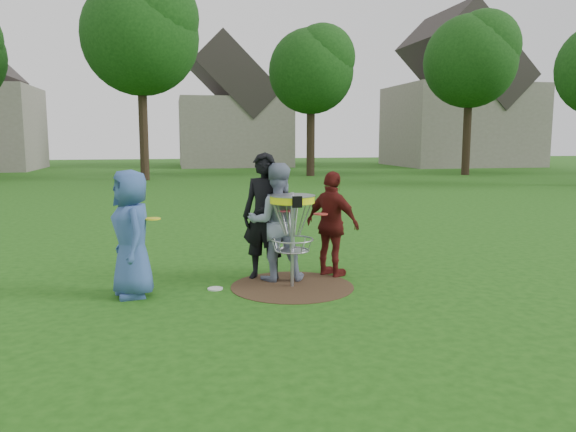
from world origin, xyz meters
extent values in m
plane|color=#19470F|center=(0.00, 0.00, 0.00)|extent=(100.00, 100.00, 0.00)
cylinder|color=#47331E|center=(0.00, 0.00, 0.00)|extent=(1.80, 1.80, 0.01)
imported|color=#365697|center=(-2.23, -0.04, 0.87)|extent=(0.76, 0.96, 1.74)
imported|color=black|center=(-0.31, 0.54, 0.97)|extent=(0.84, 0.75, 1.94)
imported|color=gray|center=(-0.15, 0.45, 0.89)|extent=(0.91, 0.73, 1.79)
imported|color=#5A1714|center=(0.75, 0.51, 0.82)|extent=(0.90, 1.01, 1.64)
cylinder|color=silver|center=(-1.11, 0.08, 0.01)|extent=(0.22, 0.22, 0.02)
cylinder|color=#9EA0A5|center=(0.00, 0.00, 0.69)|extent=(0.05, 0.05, 1.38)
cylinder|color=#F5FF0D|center=(0.00, 0.00, 1.28)|extent=(0.64, 0.64, 0.10)
cylinder|color=#9EA0A5|center=(0.00, 0.00, 1.34)|extent=(0.66, 0.66, 0.01)
cube|color=black|center=(0.00, -0.33, 1.28)|extent=(0.14, 0.02, 0.16)
torus|color=#9EA0A5|center=(0.00, 0.00, 0.70)|extent=(0.62, 0.62, 0.02)
torus|color=#9EA0A5|center=(0.00, 0.00, 0.54)|extent=(0.50, 0.50, 0.02)
cylinder|color=#9EA0A5|center=(0.00, 0.00, 0.53)|extent=(0.44, 0.44, 0.01)
cylinder|color=yellow|center=(-1.95, -0.03, 1.06)|extent=(0.22, 0.22, 0.02)
cylinder|color=orange|center=(-0.17, 0.30, 1.19)|extent=(0.22, 0.22, 0.02)
cylinder|color=#FF4377|center=(-0.06, 0.19, 1.10)|extent=(0.22, 0.22, 0.02)
cylinder|color=#D83F38|center=(0.52, 0.35, 1.01)|extent=(0.22, 0.22, 0.02)
cylinder|color=#38281C|center=(-3.00, 21.50, 2.31)|extent=(0.46, 0.46, 4.62)
sphere|color=#164211|center=(-3.00, 21.50, 7.04)|extent=(5.72, 5.72, 5.72)
cylinder|color=#38281C|center=(6.00, 23.00, 1.89)|extent=(0.46, 0.46, 3.78)
sphere|color=#164211|center=(6.00, 23.00, 5.76)|extent=(4.68, 4.68, 4.68)
cylinder|color=#38281C|center=(15.00, 22.00, 2.10)|extent=(0.46, 0.46, 4.20)
sphere|color=#164211|center=(15.00, 22.00, 6.40)|extent=(5.20, 5.20, 5.20)
cube|color=gray|center=(3.00, 35.00, 2.50)|extent=(8.00, 7.00, 5.00)
cube|color=#2D2826|center=(3.00, 35.00, 6.44)|extent=(6.11, 7.14, 6.11)
cube|color=gray|center=(20.00, 32.00, 3.00)|extent=(10.00, 8.00, 6.00)
cube|color=#2D2826|center=(20.00, 32.00, 7.80)|extent=(7.64, 8.16, 7.64)
camera|label=1|loc=(-1.68, -7.78, 2.16)|focal=35.00mm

